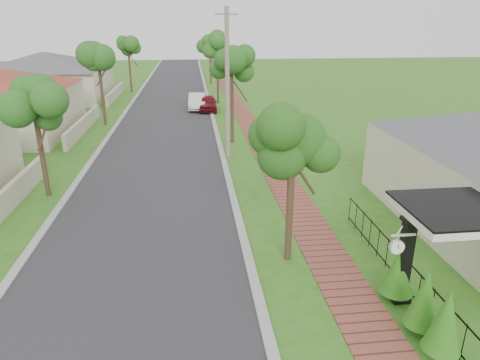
{
  "coord_description": "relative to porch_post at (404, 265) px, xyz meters",
  "views": [
    {
      "loc": [
        -0.99,
        -10.48,
        7.31
      ],
      "look_at": [
        0.76,
        5.03,
        1.5
      ],
      "focal_mm": 32.0,
      "sensor_mm": 36.0,
      "label": 1
    }
  ],
  "objects": [
    {
      "name": "street_trees",
      "position": [
        -7.42,
        27.84,
        3.42
      ],
      "size": [
        10.7,
        37.65,
        5.89
      ],
      "color": "#382619",
      "rests_on": "ground"
    },
    {
      "name": "sidewalk",
      "position": [
        -1.3,
        21.0,
        -1.12
      ],
      "size": [
        1.5,
        120.0,
        0.03
      ],
      "primitive_type": "cube",
      "color": "brown",
      "rests_on": "ground"
    },
    {
      "name": "utility_pole",
      "position": [
        -3.59,
        13.92,
        2.96
      ],
      "size": [
        1.2,
        0.24,
        8.04
      ],
      "color": "gray",
      "rests_on": "ground"
    },
    {
      "name": "hedge_row",
      "position": [
        -0.1,
        -1.13,
        -0.24
      ],
      "size": [
        0.8,
        3.03,
        1.84
      ],
      "color": "#1F6013",
      "rests_on": "ground"
    },
    {
      "name": "porch_post",
      "position": [
        0.0,
        0.0,
        0.0
      ],
      "size": [
        0.48,
        0.48,
        2.52
      ],
      "color": "black",
      "rests_on": "ground"
    },
    {
      "name": "kerb_right",
      "position": [
        -3.9,
        21.0,
        -1.12
      ],
      "size": [
        0.3,
        120.0,
        0.1
      ],
      "primitive_type": "cube",
      "color": "#9E9E99",
      "rests_on": "ground"
    },
    {
      "name": "picket_fence",
      "position": [
        0.35,
        1.0,
        -0.59
      ],
      "size": [
        0.03,
        8.02,
        1.0
      ],
      "color": "black",
      "rests_on": "ground"
    },
    {
      "name": "parked_car_red",
      "position": [
        -4.15,
        27.6,
        -0.48
      ],
      "size": [
        1.66,
        3.8,
        1.28
      ],
      "primitive_type": "imported",
      "rotation": [
        0.0,
        0.0,
        -0.04
      ],
      "color": "maroon",
      "rests_on": "ground"
    },
    {
      "name": "station_clock",
      "position": [
        -0.49,
        -0.4,
        0.83
      ],
      "size": [
        0.65,
        0.13,
        0.55
      ],
      "color": "silver",
      "rests_on": "ground"
    },
    {
      "name": "kerb_left",
      "position": [
        -11.2,
        21.0,
        -1.12
      ],
      "size": [
        0.3,
        120.0,
        0.1
      ],
      "primitive_type": "cube",
      "color": "#9E9E99",
      "rests_on": "ground"
    },
    {
      "name": "parked_car_white",
      "position": [
        -5.06,
        28.38,
        -0.45
      ],
      "size": [
        1.61,
        4.14,
        1.35
      ],
      "primitive_type": "imported",
      "rotation": [
        0.0,
        0.0,
        -0.05
      ],
      "color": "white",
      "rests_on": "ground"
    },
    {
      "name": "near_tree",
      "position": [
        -2.62,
        2.5,
        2.71
      ],
      "size": [
        1.88,
        1.88,
        4.82
      ],
      "color": "#382619",
      "rests_on": "ground"
    },
    {
      "name": "ground",
      "position": [
        -4.55,
        1.0,
        -1.12
      ],
      "size": [
        160.0,
        160.0,
        0.0
      ],
      "primitive_type": "plane",
      "color": "#286E1A",
      "rests_on": "ground"
    },
    {
      "name": "road",
      "position": [
        -7.55,
        21.0,
        -1.12
      ],
      "size": [
        7.0,
        120.0,
        0.02
      ],
      "primitive_type": "cube",
      "color": "#28282B",
      "rests_on": "ground"
    },
    {
      "name": "far_house_grey",
      "position": [
        -19.52,
        35.0,
        1.22
      ],
      "size": [
        15.56,
        15.56,
        4.6
      ],
      "color": "beige",
      "rests_on": "ground"
    }
  ]
}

